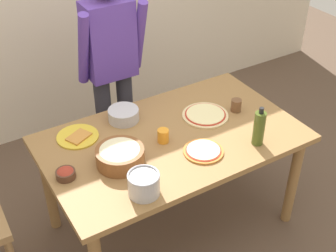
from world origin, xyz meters
TOP-DOWN VIEW (x-y plane):
  - ground at (0.00, 0.00)m, footprint 8.00×8.00m
  - dining_table at (0.00, 0.00)m, footprint 1.60×0.96m
  - person_cook at (-0.04, 0.76)m, footprint 0.49×0.25m
  - pizza_raw_on_board at (0.31, 0.08)m, footprint 0.31×0.31m
  - pizza_cooked_on_tray at (0.08, -0.23)m, footprint 0.24×0.24m
  - plate_with_slice at (-0.51, 0.29)m, footprint 0.26×0.26m
  - popcorn_bowl at (-0.39, -0.06)m, footprint 0.28×0.28m
  - mixing_bowl_steel at (-0.17, 0.32)m, footprint 0.20×0.20m
  - small_sauce_bowl at (-0.70, -0.02)m, footprint 0.11×0.11m
  - olive_oil_bottle at (0.41, -0.33)m, footprint 0.07×0.07m
  - steel_pot at (-0.39, -0.35)m, footprint 0.17×0.17m
  - cup_orange at (-0.07, -0.01)m, footprint 0.07×0.07m
  - cup_small_brown at (0.52, 0.03)m, footprint 0.07×0.07m

SIDE VIEW (x-z plane):
  - ground at x=0.00m, z-range 0.00..0.00m
  - dining_table at x=0.00m, z-range 0.29..1.05m
  - plate_with_slice at x=-0.51m, z-range 0.76..0.78m
  - pizza_raw_on_board at x=0.31m, z-range 0.76..0.78m
  - pizza_cooked_on_tray at x=0.08m, z-range 0.76..0.78m
  - small_sauce_bowl at x=-0.70m, z-range 0.76..0.82m
  - mixing_bowl_steel at x=-0.17m, z-range 0.76..0.84m
  - cup_orange at x=-0.07m, z-range 0.76..0.84m
  - cup_small_brown at x=0.52m, z-range 0.76..0.84m
  - popcorn_bowl at x=-0.39m, z-range 0.76..0.88m
  - steel_pot at x=-0.39m, z-range 0.76..0.89m
  - olive_oil_bottle at x=0.41m, z-range 0.75..1.00m
  - person_cook at x=-0.04m, z-range 0.13..1.75m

